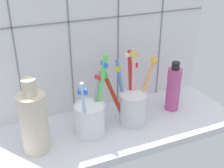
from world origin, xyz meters
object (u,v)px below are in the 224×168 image
toothbrush_cup_left (90,116)px  toothbrush_cup_right (132,103)px  soap_bottle (173,88)px  ceramic_vase (34,121)px

toothbrush_cup_left → toothbrush_cup_right: bearing=1.7°
toothbrush_cup_right → soap_bottle: size_ratio=1.34×
toothbrush_cup_left → soap_bottle: 23.97cm
toothbrush_cup_left → soap_bottle: bearing=3.2°
toothbrush_cup_right → soap_bottle: toothbrush_cup_right is taller
toothbrush_cup_right → ceramic_vase: bearing=-176.0°
toothbrush_cup_left → ceramic_vase: (-12.98, -1.34, 2.93)cm
toothbrush_cup_left → ceramic_vase: size_ratio=1.10×
toothbrush_cup_left → soap_bottle: size_ratio=1.37×
ceramic_vase → soap_bottle: size_ratio=1.25×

